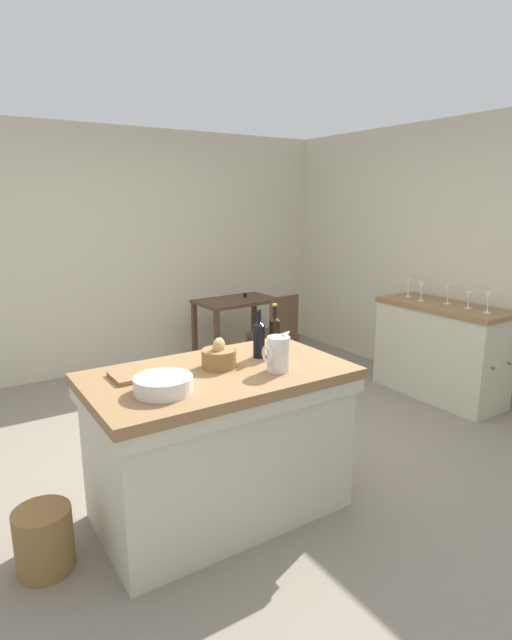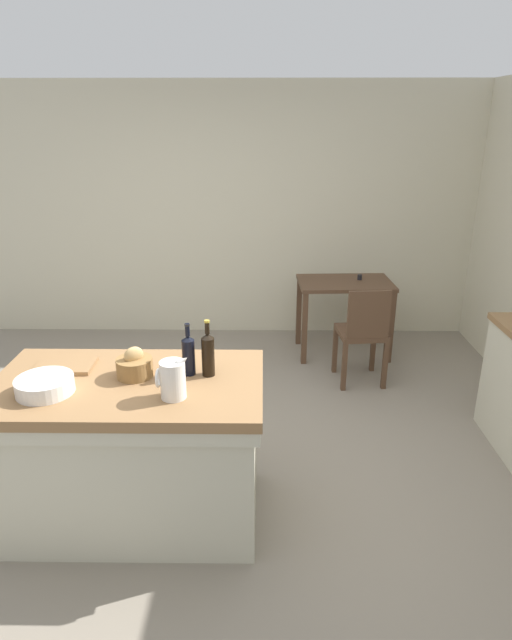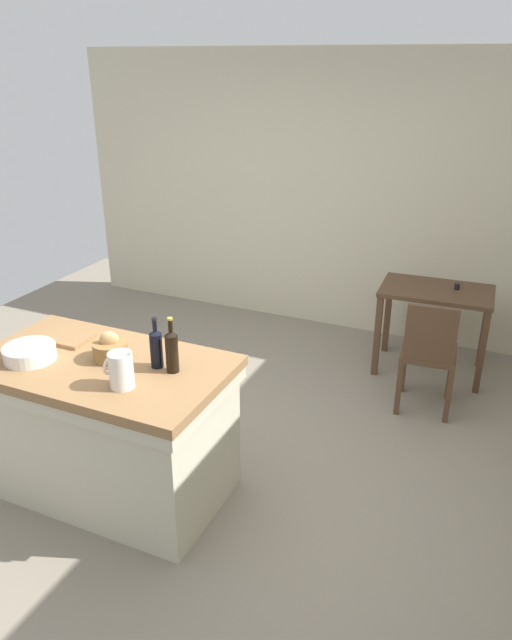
{
  "view_description": "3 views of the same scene",
  "coord_description": "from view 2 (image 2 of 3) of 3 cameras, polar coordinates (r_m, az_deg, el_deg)",
  "views": [
    {
      "loc": [
        -1.7,
        -2.85,
        1.84
      ],
      "look_at": [
        0.3,
        0.24,
        0.96
      ],
      "focal_mm": 28.27,
      "sensor_mm": 36.0,
      "label": 1
    },
    {
      "loc": [
        0.33,
        -3.07,
        2.24
      ],
      "look_at": [
        0.3,
        0.1,
        1.04
      ],
      "focal_mm": 30.09,
      "sensor_mm": 36.0,
      "label": 2
    },
    {
      "loc": [
        1.67,
        -2.88,
        2.51
      ],
      "look_at": [
        0.23,
        0.34,
        0.95
      ],
      "focal_mm": 33.67,
      "sensor_mm": 36.0,
      "label": 3
    }
  ],
  "objects": [
    {
      "name": "ground_plane",
      "position": [
        3.81,
        -4.63,
        -15.37
      ],
      "size": [
        6.76,
        6.76,
        0.0
      ],
      "primitive_type": "plane",
      "color": "gray"
    },
    {
      "name": "wall_back",
      "position": [
        5.75,
        -2.69,
        11.27
      ],
      "size": [
        5.32,
        0.12,
        2.6
      ],
      "primitive_type": "cube",
      "color": "beige",
      "rests_on": "ground"
    },
    {
      "name": "island_table",
      "position": [
        3.23,
        -12.95,
        -12.83
      ],
      "size": [
        1.49,
        0.86,
        0.89
      ],
      "color": "olive",
      "rests_on": "ground"
    },
    {
      "name": "writing_desk",
      "position": [
        5.33,
        9.41,
        2.81
      ],
      "size": [
        0.93,
        0.6,
        0.8
      ],
      "color": "#513826",
      "rests_on": "ground"
    },
    {
      "name": "wooden_chair",
      "position": [
        4.76,
        11.32,
        -1.25
      ],
      "size": [
        0.44,
        0.44,
        0.91
      ],
      "color": "#513826",
      "rests_on": "ground"
    },
    {
      "name": "pitcher",
      "position": [
        2.77,
        -8.87,
        -6.24
      ],
      "size": [
        0.17,
        0.13,
        0.24
      ],
      "color": "silver",
      "rests_on": "island_table"
    },
    {
      "name": "wash_bowl",
      "position": [
        3.01,
        -21.55,
        -6.48
      ],
      "size": [
        0.3,
        0.3,
        0.08
      ],
      "primitive_type": "cylinder",
      "color": "silver",
      "rests_on": "island_table"
    },
    {
      "name": "bread_basket",
      "position": [
        3.04,
        -12.79,
        -4.78
      ],
      "size": [
        0.2,
        0.2,
        0.18
      ],
      "color": "olive",
      "rests_on": "island_table"
    },
    {
      "name": "cutting_board",
      "position": [
        3.28,
        -19.67,
        -4.61
      ],
      "size": [
        0.33,
        0.22,
        0.02
      ],
      "primitive_type": "cube",
      "rotation": [
        0.0,
        0.0,
        0.01
      ],
      "color": "olive",
      "rests_on": "island_table"
    },
    {
      "name": "wine_bottle_dark",
      "position": [
        2.96,
        -5.13,
        -3.54
      ],
      "size": [
        0.07,
        0.07,
        0.33
      ],
      "color": "black",
      "rests_on": "island_table"
    },
    {
      "name": "wine_bottle_amber",
      "position": [
        2.99,
        -7.19,
        -3.61
      ],
      "size": [
        0.07,
        0.07,
        0.3
      ],
      "color": "black",
      "rests_on": "island_table"
    }
  ]
}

